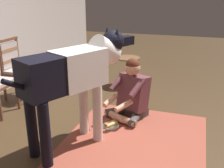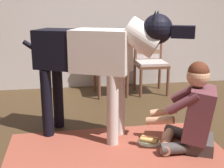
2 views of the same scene
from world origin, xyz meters
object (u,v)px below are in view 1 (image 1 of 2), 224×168
person_sitting_on_floor (131,94)px  large_dog (75,73)px  hot_dog_on_plate (111,124)px  round_side_table (128,68)px  dining_chair_right_of_pair (17,66)px

person_sitting_on_floor → large_dog: bearing=153.8°
hot_dog_on_plate → round_side_table: round_side_table is taller
hot_dog_on_plate → round_side_table: (1.68, 0.22, 0.29)m
round_side_table → dining_chair_right_of_pair: bearing=126.3°
dining_chair_right_of_pair → large_dog: 1.88m
hot_dog_on_plate → large_dog: bearing=153.8°
person_sitting_on_floor → hot_dog_on_plate: bearing=153.8°
large_dog → round_side_table: bearing=-0.8°
person_sitting_on_floor → large_dog: large_dog is taller
person_sitting_on_floor → hot_dog_on_plate: (-0.36, 0.18, -0.32)m
large_dog → hot_dog_on_plate: bearing=-26.2°
large_dog → round_side_table: large_dog is taller
hot_dog_on_plate → round_side_table: size_ratio=0.43×
dining_chair_right_of_pair → large_dog: large_dog is taller
dining_chair_right_of_pair → person_sitting_on_floor: size_ratio=1.15×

